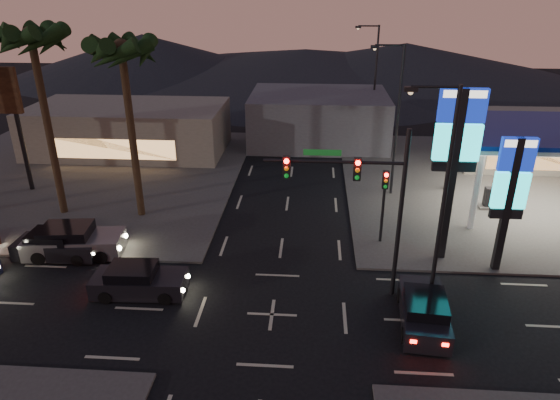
# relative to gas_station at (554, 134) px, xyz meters

# --- Properties ---
(ground) EXTENTS (140.00, 140.00, 0.00)m
(ground) POSITION_rel_gas_station_xyz_m (-16.00, -12.00, -5.08)
(ground) COLOR black
(ground) RESTS_ON ground
(corner_lot_ne) EXTENTS (24.00, 24.00, 0.12)m
(corner_lot_ne) POSITION_rel_gas_station_xyz_m (0.00, 4.00, -5.02)
(corner_lot_ne) COLOR #47443F
(corner_lot_ne) RESTS_ON ground
(corner_lot_nw) EXTENTS (24.00, 24.00, 0.12)m
(corner_lot_nw) POSITION_rel_gas_station_xyz_m (-32.00, 4.00, -5.02)
(corner_lot_nw) COLOR #47443F
(corner_lot_nw) RESTS_ON ground
(gas_station) EXTENTS (12.20, 8.20, 5.47)m
(gas_station) POSITION_rel_gas_station_xyz_m (0.00, 0.00, 0.00)
(gas_station) COLOR silver
(gas_station) RESTS_ON ground
(convenience_store) EXTENTS (10.00, 6.00, 4.00)m
(convenience_store) POSITION_rel_gas_station_xyz_m (2.00, 9.00, -3.08)
(convenience_store) COLOR #726B5B
(convenience_store) RESTS_ON ground
(pylon_sign_tall) EXTENTS (2.20, 0.35, 9.00)m
(pylon_sign_tall) POSITION_rel_gas_station_xyz_m (-7.50, -6.50, 1.31)
(pylon_sign_tall) COLOR black
(pylon_sign_tall) RESTS_ON ground
(pylon_sign_short) EXTENTS (1.60, 0.35, 7.00)m
(pylon_sign_short) POSITION_rel_gas_station_xyz_m (-5.00, -7.50, -0.42)
(pylon_sign_short) COLOR black
(pylon_sign_short) RESTS_ON ground
(traffic_signal_mast) EXTENTS (6.10, 0.39, 8.00)m
(traffic_signal_mast) POSITION_rel_gas_station_xyz_m (-12.24, -10.01, 0.15)
(traffic_signal_mast) COLOR black
(traffic_signal_mast) RESTS_ON ground
(pedestal_signal) EXTENTS (0.32, 0.39, 4.30)m
(pedestal_signal) POSITION_rel_gas_station_xyz_m (-10.50, -5.02, -2.16)
(pedestal_signal) COLOR black
(pedestal_signal) RESTS_ON ground
(streetlight_near) EXTENTS (2.14, 0.25, 10.00)m
(streetlight_near) POSITION_rel_gas_station_xyz_m (-9.21, -11.00, 0.64)
(streetlight_near) COLOR black
(streetlight_near) RESTS_ON ground
(streetlight_mid) EXTENTS (2.14, 0.25, 10.00)m
(streetlight_mid) POSITION_rel_gas_station_xyz_m (-9.21, 2.00, 0.64)
(streetlight_mid) COLOR black
(streetlight_mid) RESTS_ON ground
(streetlight_far) EXTENTS (2.14, 0.25, 10.00)m
(streetlight_far) POSITION_rel_gas_station_xyz_m (-9.21, 16.00, 0.64)
(streetlight_far) COLOR black
(streetlight_far) RESTS_ON ground
(palm_a) EXTENTS (4.41, 4.41, 10.86)m
(palm_a) POSITION_rel_gas_station_xyz_m (-25.00, -2.50, 4.35)
(palm_a) COLOR black
(palm_a) RESTS_ON ground
(palm_b) EXTENTS (4.41, 4.41, 11.46)m
(palm_b) POSITION_rel_gas_station_xyz_m (-30.00, -2.50, 4.89)
(palm_b) COLOR black
(palm_b) RESTS_ON ground
(building_far_west) EXTENTS (16.00, 8.00, 4.00)m
(building_far_west) POSITION_rel_gas_station_xyz_m (-30.00, 10.00, -3.08)
(building_far_west) COLOR #726B5B
(building_far_west) RESTS_ON ground
(building_far_mid) EXTENTS (12.00, 9.00, 4.40)m
(building_far_mid) POSITION_rel_gas_station_xyz_m (-14.00, 14.00, -2.88)
(building_far_mid) COLOR #4C4C51
(building_far_mid) RESTS_ON ground
(hill_left) EXTENTS (40.00, 40.00, 6.00)m
(hill_left) POSITION_rel_gas_station_xyz_m (-41.00, 48.00, -2.08)
(hill_left) COLOR black
(hill_left) RESTS_ON ground
(hill_right) EXTENTS (50.00, 50.00, 5.00)m
(hill_right) POSITION_rel_gas_station_xyz_m (-1.00, 48.00, -2.58)
(hill_right) COLOR black
(hill_right) RESTS_ON ground
(hill_center) EXTENTS (60.00, 60.00, 4.00)m
(hill_center) POSITION_rel_gas_station_xyz_m (-16.00, 48.00, -3.08)
(hill_center) COLOR black
(hill_center) RESTS_ON ground
(car_lane_a_front) EXTENTS (4.49, 2.01, 1.44)m
(car_lane_a_front) POSITION_rel_gas_station_xyz_m (-22.38, -10.78, -4.41)
(car_lane_a_front) COLOR black
(car_lane_a_front) RESTS_ON ground
(car_lane_b_front) EXTENTS (5.31, 2.65, 1.68)m
(car_lane_b_front) POSITION_rel_gas_station_xyz_m (-27.01, -7.47, -4.30)
(car_lane_b_front) COLOR slate
(car_lane_b_front) RESTS_ON ground
(car_lane_b_mid) EXTENTS (4.49, 1.94, 1.45)m
(car_lane_b_mid) POSITION_rel_gas_station_xyz_m (-27.82, -7.73, -4.41)
(car_lane_b_mid) COLOR black
(car_lane_b_mid) RESTS_ON ground
(suv_station) EXTENTS (2.23, 4.56, 1.47)m
(suv_station) POSITION_rel_gas_station_xyz_m (-9.51, -12.17, -4.40)
(suv_station) COLOR black
(suv_station) RESTS_ON ground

